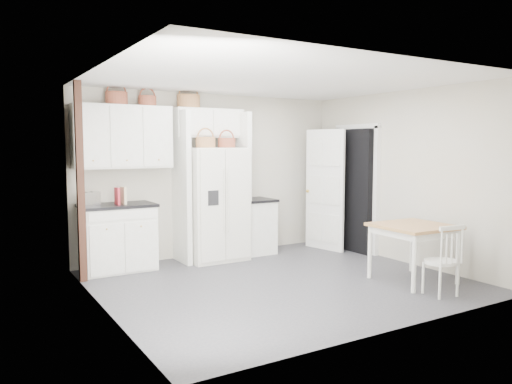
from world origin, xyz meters
TOP-DOWN VIEW (x-y plane):
  - floor at (0.00, 0.00)m, footprint 4.50×4.50m
  - ceiling at (0.00, 0.00)m, footprint 4.50×4.50m
  - wall_back at (0.00, 2.00)m, footprint 4.50×0.00m
  - wall_left at (-2.25, 0.00)m, footprint 0.00×4.00m
  - wall_right at (2.25, 0.00)m, footprint 0.00×4.00m
  - refrigerator at (-0.15, 1.62)m, footprint 0.90×0.72m
  - base_cab_left at (-1.64, 1.70)m, footprint 0.98×0.62m
  - base_cab_right at (0.65, 1.70)m, footprint 0.49×0.59m
  - dining_table at (1.51, -0.87)m, footprint 0.93×0.93m
  - windsor_chair at (1.31, -1.46)m, footprint 0.43×0.40m
  - counter_left at (-1.64, 1.70)m, footprint 1.03×0.66m
  - counter_right at (0.65, 1.70)m, footprint 0.53×0.63m
  - toaster at (-2.03, 1.67)m, footprint 0.31×0.23m
  - cookbook_red at (-1.66, 1.62)m, footprint 0.04×0.16m
  - cookbook_cream at (-1.57, 1.62)m, footprint 0.06×0.17m
  - basket_upper_b at (-1.57, 1.83)m, footprint 0.31×0.31m
  - basket_upper_c at (-1.12, 1.83)m, footprint 0.26×0.26m
  - basket_bridge_a at (-0.47, 1.83)m, footprint 0.35×0.35m
  - basket_fridge_a at (-0.34, 1.52)m, footprint 0.30×0.30m
  - basket_fridge_b at (0.02, 1.52)m, footprint 0.28×0.28m
  - upper_cabinet at (-1.50, 1.83)m, footprint 1.40×0.34m
  - bridge_cabinet at (-0.15, 1.83)m, footprint 1.12×0.34m
  - fridge_panel_left at (-0.66, 1.70)m, footprint 0.08×0.60m
  - fridge_panel_right at (0.36, 1.70)m, footprint 0.08×0.60m
  - trim_post at (-2.20, 1.35)m, footprint 0.09×0.09m
  - doorway_void at (2.16, 1.00)m, footprint 0.18×0.85m
  - door_slab at (1.80, 1.33)m, footprint 0.21×0.79m

SIDE VIEW (x-z plane):
  - floor at x=0.00m, z-range 0.00..0.00m
  - dining_table at x=1.51m, z-range 0.00..0.75m
  - windsor_chair at x=1.31m, z-range 0.00..0.80m
  - base_cab_right at x=0.65m, z-range 0.00..0.86m
  - base_cab_left at x=-1.64m, z-range 0.00..0.91m
  - refrigerator at x=-0.15m, z-range 0.00..1.74m
  - counter_right at x=0.65m, z-range 0.86..0.90m
  - counter_left at x=-1.64m, z-range 0.91..0.95m
  - doorway_void at x=2.16m, z-range 0.00..2.05m
  - door_slab at x=1.80m, z-range 0.00..2.05m
  - toaster at x=-2.03m, z-range 0.95..1.14m
  - cookbook_red at x=-1.66m, z-range 0.95..1.19m
  - cookbook_cream at x=-1.57m, z-range 0.95..1.20m
  - fridge_panel_left at x=-0.66m, z-range 0.00..2.30m
  - fridge_panel_right at x=0.36m, z-range 0.00..2.30m
  - wall_back at x=0.00m, z-range -0.95..3.55m
  - wall_left at x=-2.25m, z-range -0.70..3.30m
  - wall_right at x=2.25m, z-range -0.70..3.30m
  - trim_post at x=-2.20m, z-range 0.00..2.60m
  - basket_fridge_b at x=0.02m, z-range 1.74..1.89m
  - basket_fridge_a at x=-0.34m, z-range 1.74..1.90m
  - upper_cabinet at x=-1.50m, z-range 1.45..2.35m
  - bridge_cabinet at x=-0.15m, z-range 1.90..2.35m
  - basket_upper_c at x=-1.12m, z-range 2.35..2.50m
  - basket_upper_b at x=-1.57m, z-range 2.35..2.53m
  - basket_bridge_a at x=-0.47m, z-range 2.35..2.55m
  - ceiling at x=0.00m, z-range 2.60..2.60m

